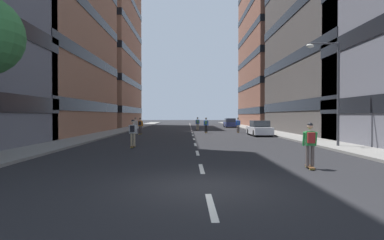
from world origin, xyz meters
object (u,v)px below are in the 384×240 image
at_px(skater_0, 310,142).
at_px(skater_3, 140,125).
at_px(parked_car_near, 259,129).
at_px(skater_5, 238,124).
at_px(parked_car_mid, 230,123).
at_px(skater_6, 198,123).
at_px(skater_2, 135,125).
at_px(skater_1, 206,124).
at_px(skater_4, 133,132).
at_px(streetlamp_right, 333,82).

height_order(skater_0, skater_3, same).
distance_m(parked_car_near, skater_5, 5.77).
bearing_deg(parked_car_mid, skater_3, -122.07).
height_order(skater_0, skater_6, same).
relative_size(skater_0, skater_2, 1.00).
relative_size(parked_car_near, skater_1, 2.47).
distance_m(skater_1, skater_5, 3.85).
bearing_deg(skater_3, skater_2, 120.04).
height_order(parked_car_near, skater_3, skater_3).
bearing_deg(parked_car_mid, skater_2, -125.37).
bearing_deg(skater_6, skater_5, -50.67).
height_order(parked_car_near, skater_4, skater_4).
height_order(skater_5, skater_6, same).
bearing_deg(skater_4, skater_1, 71.09).
distance_m(skater_5, skater_6, 7.23).
xyz_separation_m(skater_4, skater_5, (9.41, 16.92, 0.00)).
bearing_deg(parked_car_mid, streetlamp_right, -86.70).
distance_m(parked_car_mid, skater_2, 22.36).
distance_m(streetlamp_right, skater_2, 21.56).
distance_m(parked_car_near, skater_2, 13.44).
bearing_deg(skater_3, skater_6, 54.13).
relative_size(skater_0, skater_3, 1.00).
distance_m(skater_0, skater_1, 24.59).
bearing_deg(skater_6, skater_3, -125.87).
bearing_deg(skater_2, streetlamp_right, -45.80).
xyz_separation_m(streetlamp_right, skater_1, (-6.97, 16.74, -3.12)).
xyz_separation_m(skater_1, skater_4, (-5.61, -16.37, 0.00)).
relative_size(parked_car_mid, skater_3, 2.47).
distance_m(parked_car_mid, skater_6, 12.13).
bearing_deg(skater_1, parked_car_mid, 73.30).
distance_m(skater_3, skater_4, 13.76).
xyz_separation_m(parked_car_mid, skater_1, (-5.04, -16.79, 0.32)).
height_order(skater_2, skater_3, same).
bearing_deg(skater_6, streetlamp_right, -71.29).
bearing_deg(parked_car_near, skater_0, -97.27).
xyz_separation_m(parked_car_near, streetlamp_right, (1.93, -11.66, 3.44)).
relative_size(parked_car_near, skater_6, 2.47).
distance_m(parked_car_near, skater_1, 7.15).
relative_size(skater_2, skater_6, 1.00).
distance_m(skater_4, skater_6, 23.03).
bearing_deg(skater_6, skater_1, -82.79).
bearing_deg(streetlamp_right, skater_5, 100.37).
relative_size(skater_2, skater_3, 1.00).
distance_m(parked_car_mid, skater_0, 41.32).
height_order(skater_3, skater_4, same).
relative_size(streetlamp_right, skater_6, 3.65).
distance_m(skater_0, skater_2, 25.28).
bearing_deg(skater_0, streetlamp_right, 60.27).
relative_size(skater_3, skater_5, 1.00).
bearing_deg(skater_1, skater_4, -108.91).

